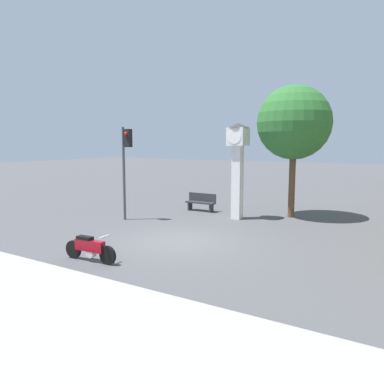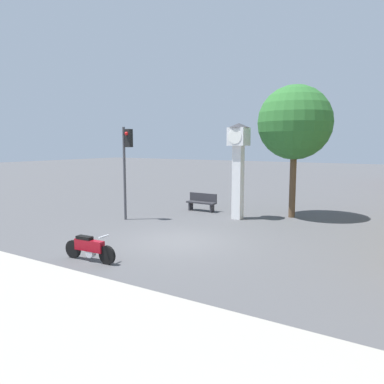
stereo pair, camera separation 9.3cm
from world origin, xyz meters
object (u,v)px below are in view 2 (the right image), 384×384
at_px(bench, 202,202).
at_px(clock_tower, 238,156).
at_px(traffic_light, 127,157).
at_px(street_tree, 295,123).
at_px(motorcycle, 89,248).

bearing_deg(bench, clock_tower, -19.83).
distance_m(traffic_light, bench, 4.80).
bearing_deg(street_tree, bench, -169.49).
bearing_deg(clock_tower, motorcycle, -97.23).
xyz_separation_m(clock_tower, traffic_light, (-4.17, -2.89, -0.00)).
bearing_deg(clock_tower, street_tree, 40.07).
distance_m(traffic_light, street_tree, 7.88).
relative_size(motorcycle, traffic_light, 0.45).
relative_size(traffic_light, street_tree, 0.68).
height_order(clock_tower, street_tree, street_tree).
height_order(street_tree, bench, street_tree).
relative_size(street_tree, bench, 3.85).
xyz_separation_m(clock_tower, bench, (-2.44, 0.88, -2.42)).
relative_size(traffic_light, bench, 2.64).
bearing_deg(street_tree, traffic_light, -143.43).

